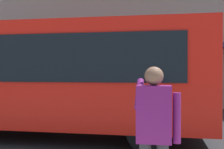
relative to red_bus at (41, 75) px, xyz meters
The scene contains 3 objects.
ground_plane 2.47m from the red_bus, behind, with size 60.00×60.00×0.00m, color #232326.
red_bus is the anchor object (origin of this frame).
pedestrian_photographer 5.11m from the red_bus, 129.03° to the left, with size 0.53×0.52×1.70m.
Camera 1 is at (-1.48, 7.45, 1.79)m, focal length 44.37 mm.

